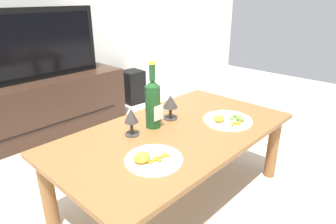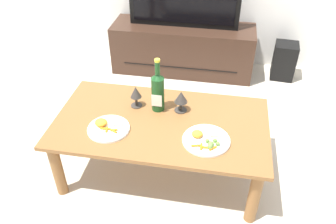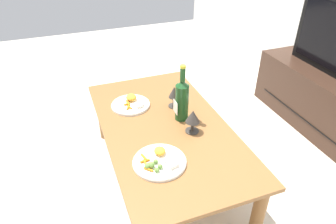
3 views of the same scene
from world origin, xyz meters
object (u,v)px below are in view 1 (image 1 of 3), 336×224
at_px(goblet_right, 171,103).
at_px(tv_screen, 37,45).
at_px(floor_speaker, 133,87).
at_px(goblet_left, 131,117).
at_px(dinner_plate_right, 228,120).
at_px(dinner_plate_left, 152,159).
at_px(dining_table, 175,142).
at_px(wine_bottle, 153,102).
at_px(tv_stand, 47,106).

bearing_deg(goblet_right, tv_screen, 97.40).
relative_size(floor_speaker, goblet_right, 2.42).
xyz_separation_m(goblet_left, dinner_plate_right, (0.48, -0.27, -0.09)).
bearing_deg(tv_screen, goblet_left, -95.77).
distance_m(tv_screen, dinner_plate_left, 1.58).
relative_size(tv_screen, dinner_plate_left, 3.97).
distance_m(dining_table, wine_bottle, 0.25).
relative_size(floor_speaker, goblet_left, 2.39).
xyz_separation_m(wine_bottle, dinner_plate_left, (-0.26, -0.26, -0.13)).
distance_m(floor_speaker, goblet_right, 1.58).
relative_size(tv_screen, goblet_right, 6.98).
bearing_deg(goblet_right, wine_bottle, -177.13).
bearing_deg(dinner_plate_right, dining_table, 154.80).
bearing_deg(dinner_plate_right, tv_stand, 102.91).
distance_m(dining_table, goblet_right, 0.23).
bearing_deg(dinner_plate_left, dining_table, 24.03).
distance_m(tv_screen, goblet_right, 1.30).
bearing_deg(goblet_left, tv_screen, 84.23).
distance_m(goblet_left, goblet_right, 0.29).
bearing_deg(goblet_left, dinner_plate_right, -29.16).
bearing_deg(tv_stand, wine_bottle, -89.18).
bearing_deg(tv_screen, dinner_plate_left, -98.82).
height_order(tv_stand, goblet_right, goblet_right).
bearing_deg(goblet_right, dinner_plate_left, -146.75).
relative_size(dining_table, goblet_right, 9.11).
bearing_deg(dinner_plate_right, floor_speaker, 68.34).
xyz_separation_m(wine_bottle, goblet_left, (-0.15, 0.01, -0.04)).
height_order(floor_speaker, dinner_plate_right, dinner_plate_right).
relative_size(tv_stand, wine_bottle, 3.73).
relative_size(wine_bottle, goblet_left, 2.47).
bearing_deg(goblet_left, floor_speaker, 49.70).
height_order(floor_speaker, goblet_left, goblet_left).
height_order(goblet_right, dinner_plate_right, goblet_right).
distance_m(tv_screen, wine_bottle, 1.29).
distance_m(floor_speaker, dinner_plate_left, 2.00).
bearing_deg(tv_screen, wine_bottle, -89.18).
height_order(wine_bottle, dinner_plate_right, wine_bottle).
relative_size(wine_bottle, goblet_right, 2.49).
xyz_separation_m(dining_table, floor_speaker, (0.92, 1.43, -0.19)).
distance_m(wine_bottle, goblet_left, 0.15).
bearing_deg(tv_screen, tv_stand, 90.00).
distance_m(tv_stand, goblet_left, 1.31).
bearing_deg(dining_table, dinner_plate_left, -155.97).
height_order(dining_table, dinner_plate_left, dinner_plate_left).
height_order(tv_stand, dinner_plate_right, dinner_plate_right).
height_order(floor_speaker, goblet_right, goblet_right).
bearing_deg(floor_speaker, wine_bottle, -121.61).
xyz_separation_m(tv_stand, goblet_right, (0.16, -1.27, 0.30)).
distance_m(dining_table, tv_screen, 1.45).
distance_m(tv_stand, goblet_right, 1.32).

